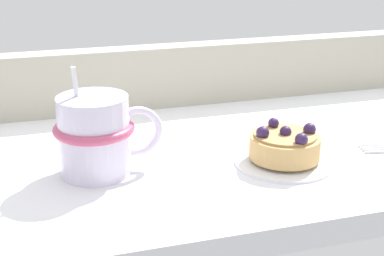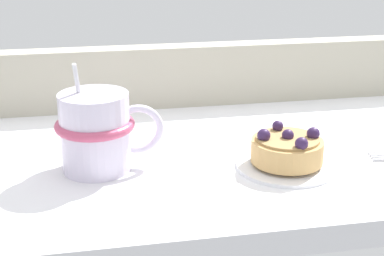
% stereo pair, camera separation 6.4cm
% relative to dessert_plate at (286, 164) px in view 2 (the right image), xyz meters
% --- Properties ---
extents(ground_plane, '(0.88, 0.42, 0.03)m').
position_rel_dessert_plate_xyz_m(ground_plane, '(-0.07, 0.07, -0.02)').
color(ground_plane, white).
extents(window_rail_back, '(0.86, 0.04, 0.09)m').
position_rel_dessert_plate_xyz_m(window_rail_back, '(-0.07, 0.27, 0.04)').
color(window_rail_back, '#B2AD99').
rests_on(window_rail_back, ground_plane).
extents(dessert_plate, '(0.12, 0.12, 0.01)m').
position_rel_dessert_plate_xyz_m(dessert_plate, '(0.00, 0.00, 0.00)').
color(dessert_plate, white).
rests_on(dessert_plate, ground_plane).
extents(raspberry_tart, '(0.08, 0.08, 0.04)m').
position_rel_dessert_plate_xyz_m(raspberry_tart, '(0.00, -0.00, 0.02)').
color(raspberry_tart, tan).
rests_on(raspberry_tart, dessert_plate).
extents(coffee_mug, '(0.12, 0.09, 0.13)m').
position_rel_dessert_plate_xyz_m(coffee_mug, '(-0.21, 0.04, 0.04)').
color(coffee_mug, silver).
rests_on(coffee_mug, ground_plane).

